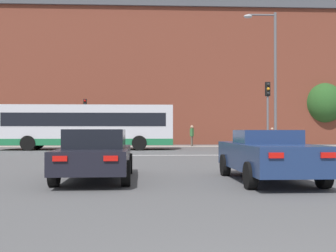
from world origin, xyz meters
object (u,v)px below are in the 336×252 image
at_px(bus_crossing_lead, 87,126).
at_px(traffic_light_near_right, 268,106).
at_px(car_saloon_left, 96,154).
at_px(traffic_light_far_left, 85,114).
at_px(street_lamp_junction, 271,69).
at_px(pedestrian_waiting, 192,134).
at_px(car_roadster_right, 268,155).
at_px(pedestrian_walking_east, 272,135).

distance_m(bus_crossing_lead, traffic_light_near_right, 12.59).
height_order(car_saloon_left, traffic_light_far_left, traffic_light_far_left).
bearing_deg(bus_crossing_lead, traffic_light_near_right, -117.96).
height_order(street_lamp_junction, pedestrian_waiting, street_lamp_junction).
xyz_separation_m(car_roadster_right, bus_crossing_lead, (-7.47, 18.39, 0.95)).
bearing_deg(bus_crossing_lead, car_saloon_left, -170.94).
xyz_separation_m(car_saloon_left, pedestrian_waiting, (5.14, 23.74, 0.33)).
height_order(street_lamp_junction, pedestrian_walking_east, street_lamp_junction).
height_order(traffic_light_near_right, street_lamp_junction, street_lamp_junction).
relative_size(car_saloon_left, pedestrian_walking_east, 3.00).
height_order(car_saloon_left, bus_crossing_lead, bus_crossing_lead).
xyz_separation_m(car_roadster_right, pedestrian_waiting, (0.51, 24.33, 0.34)).
distance_m(pedestrian_waiting, pedestrian_walking_east, 6.71).
relative_size(pedestrian_waiting, pedestrian_walking_east, 1.12).
xyz_separation_m(car_roadster_right, traffic_light_near_right, (3.61, 12.51, 2.06)).
height_order(car_saloon_left, pedestrian_walking_east, pedestrian_walking_east).
relative_size(traffic_light_near_right, street_lamp_junction, 0.49).
bearing_deg(car_roadster_right, street_lamp_junction, 72.23).
bearing_deg(street_lamp_junction, pedestrian_waiting, 107.82).
bearing_deg(car_roadster_right, traffic_light_far_left, 108.42).
xyz_separation_m(bus_crossing_lead, pedestrian_waiting, (7.98, 5.94, -0.61)).
height_order(traffic_light_far_left, street_lamp_junction, street_lamp_junction).
distance_m(traffic_light_near_right, traffic_light_far_left, 16.39).
height_order(traffic_light_near_right, traffic_light_far_left, traffic_light_near_right).
distance_m(car_roadster_right, pedestrian_waiting, 24.34).
height_order(bus_crossing_lead, pedestrian_walking_east, bus_crossing_lead).
bearing_deg(bus_crossing_lead, street_lamp_junction, -113.54).
height_order(car_saloon_left, car_roadster_right, car_saloon_left).
xyz_separation_m(car_roadster_right, street_lamp_junction, (4.03, 13.39, 4.27)).
xyz_separation_m(bus_crossing_lead, traffic_light_near_right, (11.07, -5.88, 1.11)).
bearing_deg(bus_crossing_lead, car_roadster_right, -157.90).
xyz_separation_m(bus_crossing_lead, street_lamp_junction, (11.50, -5.01, 3.32)).
bearing_deg(traffic_light_far_left, car_roadster_right, -70.55).
bearing_deg(traffic_light_far_left, car_saloon_left, -80.81).
relative_size(traffic_light_near_right, traffic_light_far_left, 1.05).
bearing_deg(car_roadster_right, bus_crossing_lead, 111.07).
relative_size(car_roadster_right, pedestrian_waiting, 2.68).
bearing_deg(car_roadster_right, pedestrian_walking_east, 72.07).
bearing_deg(pedestrian_walking_east, bus_crossing_lead, 9.23).
bearing_deg(pedestrian_waiting, traffic_light_far_left, -60.99).
bearing_deg(street_lamp_junction, car_saloon_left, -124.09).
relative_size(car_saloon_left, traffic_light_far_left, 1.21).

